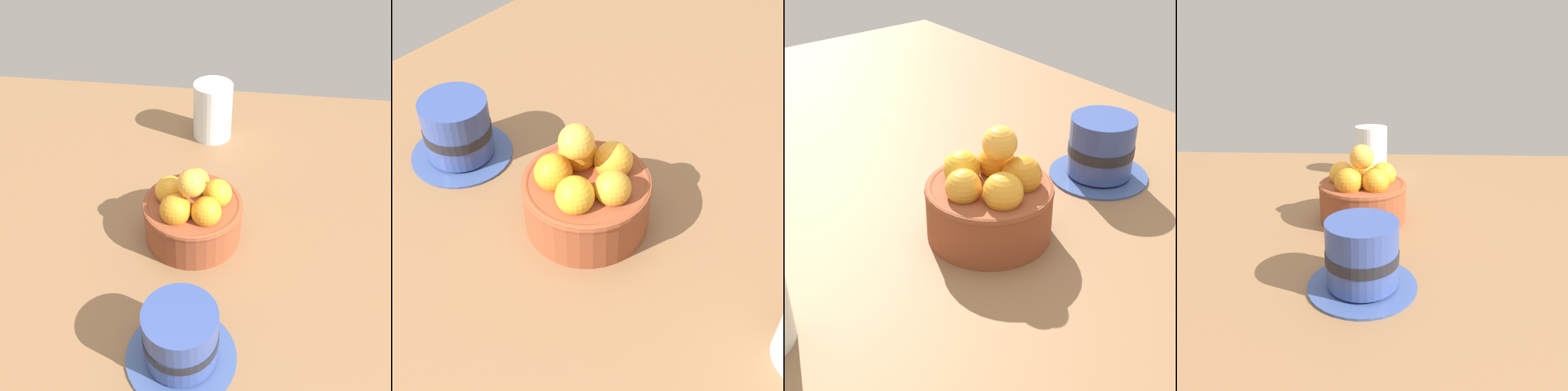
% 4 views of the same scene
% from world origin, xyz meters
% --- Properties ---
extents(ground_plane, '(1.52, 0.86, 0.03)m').
position_xyz_m(ground_plane, '(0.00, 0.00, -0.02)').
color(ground_plane, brown).
extents(terracotta_bowl, '(0.14, 0.14, 0.12)m').
position_xyz_m(terracotta_bowl, '(0.00, 0.00, 0.04)').
color(terracotta_bowl, brown).
rests_on(terracotta_bowl, ground_plane).
extents(coffee_cup, '(0.12, 0.12, 0.08)m').
position_xyz_m(coffee_cup, '(-0.01, 0.19, 0.04)').
color(coffee_cup, '#384E86').
rests_on(coffee_cup, ground_plane).
extents(water_glass, '(0.07, 0.07, 0.10)m').
position_xyz_m(water_glass, '(-0.00, -0.26, 0.05)').
color(water_glass, silver).
rests_on(water_glass, ground_plane).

